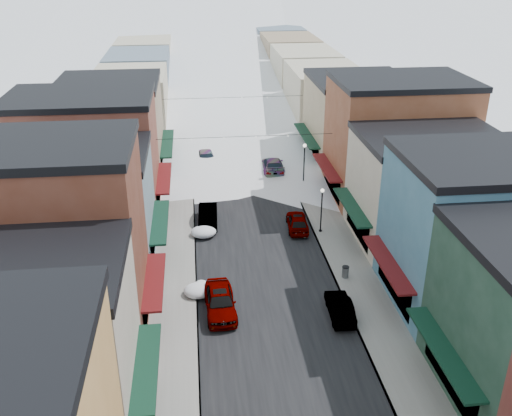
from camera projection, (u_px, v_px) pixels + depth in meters
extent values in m
cube|color=black|center=(231.00, 136.00, 73.35)|extent=(10.00, 160.00, 0.01)
cube|color=gray|center=(180.00, 137.00, 72.65)|extent=(3.20, 160.00, 0.15)
cube|color=gray|center=(282.00, 133.00, 73.99)|extent=(3.20, 160.00, 0.15)
cube|color=slate|center=(192.00, 136.00, 72.81)|extent=(0.10, 160.00, 0.15)
cube|color=slate|center=(270.00, 134.00, 73.83)|extent=(0.10, 160.00, 0.15)
cube|color=#BFAF9A|center=(26.00, 354.00, 27.27)|extent=(10.00, 8.00, 9.00)
cube|color=black|center=(8.00, 268.00, 25.28)|extent=(10.20, 8.20, 0.50)
cube|color=#0D301F|center=(146.00, 366.00, 28.38)|extent=(1.20, 6.80, 0.15)
cube|color=brown|center=(47.00, 247.00, 33.81)|extent=(11.00, 8.00, 12.00)
cube|color=black|center=(29.00, 147.00, 31.19)|extent=(11.20, 8.20, 0.50)
cube|color=#5B0F11|center=(154.00, 281.00, 35.60)|extent=(1.20, 6.80, 0.15)
cube|color=gray|center=(83.00, 213.00, 42.26)|extent=(10.00, 9.00, 8.50)
cube|color=black|center=(75.00, 155.00, 40.38)|extent=(10.20, 9.20, 0.50)
cube|color=#0D301F|center=(160.00, 222.00, 43.27)|extent=(1.20, 7.65, 0.15)
cube|color=brown|center=(86.00, 159.00, 49.86)|extent=(12.00, 9.00, 10.50)
cube|color=black|center=(78.00, 97.00, 47.56)|extent=(12.20, 9.20, 0.50)
cube|color=#5B0F11|center=(164.00, 178.00, 51.39)|extent=(1.20, 7.65, 0.15)
cube|color=#937C60|center=(112.00, 131.00, 59.20)|extent=(10.00, 11.00, 9.50)
cube|color=black|center=(107.00, 83.00, 57.10)|extent=(10.20, 11.20, 0.50)
cube|color=#0D301F|center=(167.00, 143.00, 60.41)|extent=(1.20, 9.35, 0.15)
cube|color=#0D301F|center=(443.00, 351.00, 29.47)|extent=(1.20, 7.65, 0.15)
cube|color=teal|center=(473.00, 235.00, 37.40)|extent=(10.00, 9.00, 10.00)
cube|color=black|center=(486.00, 159.00, 35.20)|extent=(10.20, 9.20, 0.50)
cube|color=#5B0F11|center=(387.00, 263.00, 37.59)|extent=(1.20, 7.65, 0.15)
cube|color=beige|center=(426.00, 191.00, 45.88)|extent=(11.00, 9.00, 8.50)
cube|color=black|center=(434.00, 138.00, 44.00)|extent=(11.20, 9.20, 0.50)
cube|color=#0D301F|center=(352.00, 207.00, 45.71)|extent=(1.20, 7.65, 0.15)
cube|color=brown|center=(397.00, 142.00, 53.53)|extent=(12.00, 9.00, 11.00)
cube|color=black|center=(403.00, 80.00, 51.12)|extent=(12.20, 9.20, 0.50)
cube|color=#5B0F11|center=(327.00, 167.00, 53.83)|extent=(1.20, 7.65, 0.15)
cube|color=tan|center=(357.00, 122.00, 62.87)|extent=(10.00, 11.00, 9.00)
cube|color=black|center=(360.00, 79.00, 60.88)|extent=(10.20, 11.20, 0.50)
cube|color=#0D301F|center=(306.00, 136.00, 62.85)|extent=(1.20, 9.35, 0.15)
cube|color=gray|center=(131.00, 104.00, 72.22)|extent=(9.00, 13.00, 8.00)
cube|color=gray|center=(324.00, 99.00, 74.74)|extent=(9.00, 13.00, 8.00)
cube|color=gray|center=(139.00, 80.00, 84.85)|extent=(9.00, 13.00, 8.00)
cube|color=gray|center=(304.00, 76.00, 87.38)|extent=(9.00, 13.00, 8.00)
cube|color=gray|center=(145.00, 63.00, 97.48)|extent=(9.00, 13.00, 8.00)
cube|color=gray|center=(289.00, 60.00, 100.01)|extent=(9.00, 13.00, 8.00)
cube|color=gray|center=(150.00, 49.00, 110.12)|extent=(9.00, 13.00, 8.00)
cube|color=gray|center=(278.00, 47.00, 112.64)|extent=(9.00, 13.00, 8.00)
cylinder|color=black|center=(245.00, 136.00, 52.71)|extent=(16.40, 0.04, 0.04)
cylinder|color=black|center=(233.00, 97.00, 66.24)|extent=(16.40, 0.04, 0.04)
imported|color=gray|center=(220.00, 301.00, 37.72)|extent=(2.16, 5.00, 1.68)
imported|color=black|center=(208.00, 216.00, 49.80)|extent=(1.79, 4.67, 1.52)
imported|color=gray|center=(206.00, 159.00, 62.79)|extent=(2.71, 5.77, 1.63)
imported|color=black|center=(340.00, 307.00, 37.39)|extent=(1.59, 4.11, 1.34)
imported|color=#93969B|center=(297.00, 221.00, 48.88)|extent=(2.04, 4.41, 1.46)
imported|color=black|center=(273.00, 165.00, 61.09)|extent=(2.53, 5.77, 1.65)
imported|color=#9A9EA2|center=(221.00, 147.00, 66.82)|extent=(2.31, 4.91, 1.62)
imported|color=white|center=(236.00, 101.00, 86.34)|extent=(2.97, 6.02, 1.64)
cylinder|color=slate|center=(345.00, 272.00, 41.62)|extent=(0.48, 0.48, 0.83)
cylinder|color=black|center=(346.00, 267.00, 41.44)|extent=(0.52, 0.52, 0.06)
cylinder|color=black|center=(320.00, 231.00, 48.50)|extent=(0.27, 0.27, 0.09)
cylinder|color=black|center=(321.00, 212.00, 47.76)|extent=(0.11, 0.11, 3.62)
sphere|color=white|center=(322.00, 190.00, 46.94)|extent=(0.33, 0.33, 0.33)
cylinder|color=black|center=(303.00, 185.00, 57.74)|extent=(0.31, 0.31, 0.10)
cylinder|color=black|center=(304.00, 166.00, 56.91)|extent=(0.12, 0.12, 4.08)
sphere|color=white|center=(305.00, 146.00, 55.99)|extent=(0.37, 0.37, 0.37)
ellipsoid|color=white|center=(199.00, 290.00, 39.63)|extent=(2.08, 1.76, 0.88)
ellipsoid|color=white|center=(201.00, 284.00, 40.83)|extent=(0.89, 0.80, 0.44)
ellipsoid|color=white|center=(204.00, 232.00, 47.72)|extent=(2.13, 1.80, 0.90)
ellipsoid|color=white|center=(206.00, 228.00, 48.92)|extent=(0.91, 0.82, 0.46)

